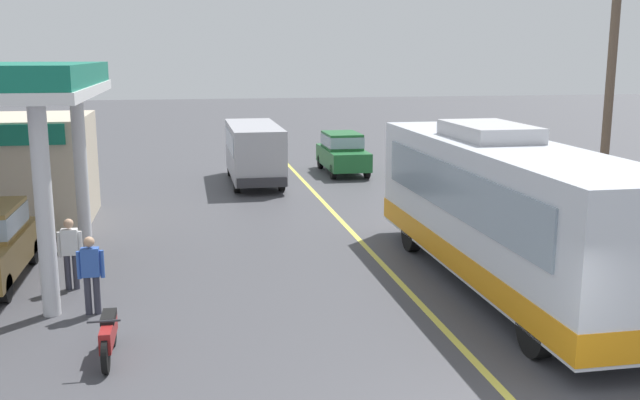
% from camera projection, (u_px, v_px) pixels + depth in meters
% --- Properties ---
extents(ground, '(120.00, 120.00, 0.00)m').
position_uv_depth(ground, '(311.00, 189.00, 28.84)').
color(ground, '#424247').
extents(lane_divider_stripe, '(0.16, 50.00, 0.01)m').
position_uv_depth(lane_divider_stripe, '(337.00, 216.00, 24.02)').
color(lane_divider_stripe, '#D8CC4C').
rests_on(lane_divider_stripe, ground).
extents(coach_bus_main, '(2.60, 11.04, 3.69)m').
position_uv_depth(coach_bus_main, '(503.00, 214.00, 16.48)').
color(coach_bus_main, silver).
rests_on(coach_bus_main, ground).
extents(minibus_opposing_lane, '(2.04, 6.13, 2.44)m').
position_uv_depth(minibus_opposing_lane, '(254.00, 148.00, 29.88)').
color(minibus_opposing_lane, '#A5A5AD').
rests_on(minibus_opposing_lane, ground).
extents(motorcycle_parked_forecourt, '(0.55, 1.80, 0.92)m').
position_uv_depth(motorcycle_parked_forecourt, '(109.00, 334.00, 12.72)').
color(motorcycle_parked_forecourt, black).
rests_on(motorcycle_parked_forecourt, ground).
extents(pedestrian_near_pump, '(0.55, 0.22, 1.66)m').
position_uv_depth(pedestrian_near_pump, '(91.00, 271.00, 14.79)').
color(pedestrian_near_pump, '#33333F').
rests_on(pedestrian_near_pump, ground).
extents(pedestrian_by_shop, '(0.55, 0.22, 1.66)m').
position_uv_depth(pedestrian_by_shop, '(70.00, 250.00, 16.38)').
color(pedestrian_by_shop, '#33333F').
rests_on(pedestrian_by_shop, ground).
extents(car_trailing_behind_bus, '(1.70, 4.20, 1.82)m').
position_uv_depth(car_trailing_behind_bus, '(342.00, 151.00, 32.54)').
color(car_trailing_behind_bus, '#1E602D').
rests_on(car_trailing_behind_bus, ground).
extents(utility_pole_roadside, '(1.80, 0.24, 8.84)m').
position_uv_depth(utility_pole_roadside, '(610.00, 81.00, 19.41)').
color(utility_pole_roadside, brown).
rests_on(utility_pole_roadside, ground).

